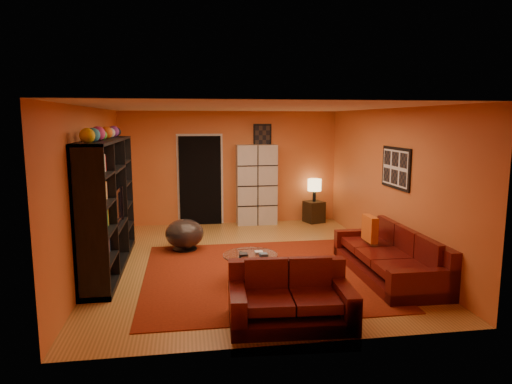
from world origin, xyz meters
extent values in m
plane|color=olive|center=(0.00, 0.00, 0.00)|extent=(6.00, 6.00, 0.00)
plane|color=white|center=(0.00, 0.00, 2.60)|extent=(6.00, 6.00, 0.00)
plane|color=#CA622C|center=(0.00, 3.00, 1.30)|extent=(6.00, 0.00, 6.00)
plane|color=#CA622C|center=(0.00, -3.00, 1.30)|extent=(6.00, 0.00, 6.00)
plane|color=#CA622C|center=(-2.50, 0.00, 1.30)|extent=(0.00, 6.00, 6.00)
plane|color=#CA622C|center=(2.50, 0.00, 1.30)|extent=(0.00, 6.00, 6.00)
cube|color=#60190B|center=(0.10, -0.70, 0.01)|extent=(3.60, 3.60, 0.01)
cube|color=black|center=(-0.70, 2.96, 1.02)|extent=(0.95, 0.10, 2.04)
cube|color=black|center=(2.48, -0.30, 1.60)|extent=(0.03, 1.00, 0.70)
cube|color=black|center=(0.75, 2.98, 2.05)|extent=(0.42, 0.03, 0.52)
cube|color=black|center=(-2.27, 0.00, 1.05)|extent=(0.45, 3.00, 2.10)
imported|color=black|center=(-2.23, -0.03, 1.01)|extent=(1.00, 0.13, 0.57)
cube|color=#430A09|center=(2.05, -1.06, 0.16)|extent=(1.02, 2.41, 0.32)
cube|color=#430A09|center=(2.45, -1.06, 0.42)|extent=(0.22, 2.40, 0.85)
cube|color=#430A09|center=(2.03, -2.17, 0.31)|extent=(0.98, 0.20, 0.62)
cube|color=#430A09|center=(2.07, 0.05, 0.31)|extent=(0.98, 0.20, 0.62)
cube|color=#430A09|center=(2.00, -1.74, 0.47)|extent=(0.77, 0.67, 0.12)
cube|color=#430A09|center=(2.01, -1.06, 0.47)|extent=(0.77, 0.67, 0.12)
cube|color=#430A09|center=(2.02, -0.38, 0.47)|extent=(0.77, 0.67, 0.12)
cube|color=#430A09|center=(0.17, -2.50, 0.16)|extent=(1.51, 0.96, 0.32)
cube|color=#430A09|center=(0.19, -2.15, 0.42)|extent=(1.46, 0.27, 0.85)
cube|color=#430A09|center=(0.80, -2.54, 0.31)|extent=(0.24, 0.88, 0.62)
cube|color=#430A09|center=(-0.47, -2.46, 0.31)|extent=(0.24, 0.88, 0.62)
cube|color=#430A09|center=(0.44, -2.56, 0.47)|extent=(0.57, 0.68, 0.12)
cube|color=#430A09|center=(-0.11, -2.52, 0.47)|extent=(0.57, 0.68, 0.12)
cube|color=#CA5616|center=(1.95, -0.55, 0.63)|extent=(0.12, 0.42, 0.42)
cylinder|color=silver|center=(-0.10, -0.99, 0.41)|extent=(0.82, 0.82, 0.02)
cylinder|color=black|center=(0.15, -0.97, 0.20)|extent=(0.05, 0.05, 0.39)
cylinder|color=black|center=(-0.25, -0.79, 0.20)|extent=(0.05, 0.05, 0.39)
cylinder|color=black|center=(-0.21, -1.22, 0.20)|extent=(0.05, 0.05, 0.39)
cube|color=#B7B4A9|center=(0.58, 2.80, 0.92)|extent=(0.92, 0.41, 1.84)
cylinder|color=black|center=(-1.08, 0.84, 0.02)|extent=(0.44, 0.44, 0.03)
cylinder|color=black|center=(-1.08, 0.84, 0.10)|extent=(0.06, 0.06, 0.15)
ellipsoid|color=#3D3635|center=(-1.08, 0.84, 0.32)|extent=(0.71, 0.71, 0.53)
cube|color=black|center=(1.95, 2.75, 0.25)|extent=(0.50, 0.50, 0.50)
cylinder|color=black|center=(1.95, 2.75, 0.63)|extent=(0.08, 0.08, 0.26)
cylinder|color=#F7D888|center=(1.95, 2.75, 0.89)|extent=(0.32, 0.32, 0.28)
camera|label=1|loc=(-1.03, -7.49, 2.40)|focal=32.00mm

